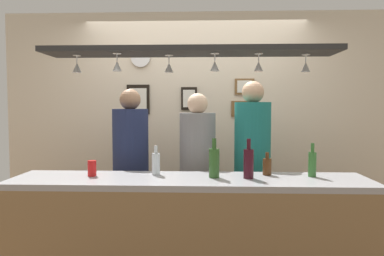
{
  "coord_description": "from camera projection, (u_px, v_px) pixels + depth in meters",
  "views": [
    {
      "loc": [
        0.12,
        -2.99,
        1.52
      ],
      "look_at": [
        0.0,
        0.1,
        1.34
      ],
      "focal_mm": 33.09,
      "sensor_mm": 36.0,
      "label": 1
    }
  ],
  "objects": [
    {
      "name": "hanging_wineglass_center_right",
      "position": [
        259.0,
        66.0,
        2.63
      ],
      "size": [
        0.07,
        0.07,
        0.13
      ],
      "color": "silver",
      "rests_on": "overhead_glass_rack"
    },
    {
      "name": "person_left_navy_shirt",
      "position": [
        131.0,
        159.0,
        3.38
      ],
      "size": [
        0.34,
        0.34,
        1.69
      ],
      "color": "#2D334C",
      "rests_on": "ground_plane"
    },
    {
      "name": "wall_clock",
      "position": [
        141.0,
        57.0,
        4.02
      ],
      "size": [
        0.22,
        0.03,
        0.22
      ],
      "primitive_type": "cylinder",
      "rotation": [
        1.57,
        0.0,
        0.0
      ],
      "color": "white",
      "rests_on": "back_wall"
    },
    {
      "name": "bottle_beer_green_import",
      "position": [
        312.0,
        163.0,
        2.71
      ],
      "size": [
        0.06,
        0.06,
        0.26
      ],
      "color": "#336B2D",
      "rests_on": "bar_counter"
    },
    {
      "name": "overhead_glass_rack",
      "position": [
        190.0,
        51.0,
        2.66
      ],
      "size": [
        2.2,
        0.36,
        0.04
      ],
      "primitive_type": "cube",
      "color": "black"
    },
    {
      "name": "bottle_champagne_green",
      "position": [
        214.0,
        162.0,
        2.68
      ],
      "size": [
        0.08,
        0.08,
        0.3
      ],
      "color": "#2D5623",
      "rests_on": "bar_counter"
    },
    {
      "name": "picture_frame_lower_pair",
      "position": [
        244.0,
        109.0,
        4.02
      ],
      "size": [
        0.3,
        0.02,
        0.18
      ],
      "color": "brown",
      "rests_on": "back_wall"
    },
    {
      "name": "bar_counter",
      "position": [
        189.0,
        226.0,
        2.54
      ],
      "size": [
        2.7,
        0.55,
        0.99
      ],
      "color": "#99999E",
      "rests_on": "ground_plane"
    },
    {
      "name": "bottle_wine_dark_red",
      "position": [
        249.0,
        163.0,
        2.65
      ],
      "size": [
        0.08,
        0.08,
        0.3
      ],
      "color": "#380F19",
      "rests_on": "bar_counter"
    },
    {
      "name": "person_middle_grey_shirt",
      "position": [
        197.0,
        163.0,
        3.36
      ],
      "size": [
        0.34,
        0.34,
        1.65
      ],
      "color": "#2D334C",
      "rests_on": "ground_plane"
    },
    {
      "name": "bottle_soda_clear",
      "position": [
        156.0,
        163.0,
        2.8
      ],
      "size": [
        0.06,
        0.06,
        0.23
      ],
      "color": "silver",
      "rests_on": "bar_counter"
    },
    {
      "name": "hanging_wineglass_left",
      "position": [
        117.0,
        65.0,
        2.62
      ],
      "size": [
        0.07,
        0.07,
        0.13
      ],
      "color": "silver",
      "rests_on": "overhead_glass_rack"
    },
    {
      "name": "picture_frame_crest",
      "position": [
        189.0,
        99.0,
        4.04
      ],
      "size": [
        0.18,
        0.02,
        0.26
      ],
      "color": "black",
      "rests_on": "back_wall"
    },
    {
      "name": "hanging_wineglass_right",
      "position": [
        306.0,
        66.0,
        2.68
      ],
      "size": [
        0.07,
        0.07,
        0.13
      ],
      "color": "silver",
      "rests_on": "overhead_glass_rack"
    },
    {
      "name": "hanging_wineglass_far_left",
      "position": [
        77.0,
        67.0,
        2.73
      ],
      "size": [
        0.07,
        0.07,
        0.13
      ],
      "color": "silver",
      "rests_on": "overhead_glass_rack"
    },
    {
      "name": "hanging_wineglass_center",
      "position": [
        215.0,
        65.0,
        2.62
      ],
      "size": [
        0.07,
        0.07,
        0.13
      ],
      "color": "silver",
      "rests_on": "overhead_glass_rack"
    },
    {
      "name": "picture_frame_caricature",
      "position": [
        138.0,
        100.0,
        4.06
      ],
      "size": [
        0.26,
        0.02,
        0.34
      ],
      "color": "black",
      "rests_on": "back_wall"
    },
    {
      "name": "back_wall",
      "position": [
        195.0,
        126.0,
        4.1
      ],
      "size": [
        4.4,
        0.06,
        2.6
      ],
      "primitive_type": "cube",
      "color": "beige",
      "rests_on": "ground_plane"
    },
    {
      "name": "picture_frame_upper_small",
      "position": [
        245.0,
        87.0,
        4.0
      ],
      "size": [
        0.22,
        0.02,
        0.18
      ],
      "color": "brown",
      "rests_on": "back_wall"
    },
    {
      "name": "person_right_teal_shirt",
      "position": [
        252.0,
        155.0,
        3.33
      ],
      "size": [
        0.34,
        0.34,
        1.76
      ],
      "color": "#2D334C",
      "rests_on": "ground_plane"
    },
    {
      "name": "drink_can",
      "position": [
        92.0,
        168.0,
        2.74
      ],
      "size": [
        0.07,
        0.07,
        0.12
      ],
      "primitive_type": "cylinder",
      "color": "red",
      "rests_on": "bar_counter"
    },
    {
      "name": "bottle_beer_brown_stubby",
      "position": [
        267.0,
        166.0,
        2.78
      ],
      "size": [
        0.07,
        0.07,
        0.18
      ],
      "color": "#512D14",
      "rests_on": "bar_counter"
    },
    {
      "name": "hanging_wineglass_center_left",
      "position": [
        169.0,
        67.0,
        2.71
      ],
      "size": [
        0.07,
        0.07,
        0.13
      ],
      "color": "silver",
      "rests_on": "overhead_glass_rack"
    }
  ]
}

